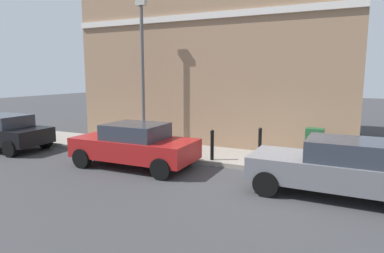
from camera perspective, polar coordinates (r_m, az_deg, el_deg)
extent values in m
plane|color=#38383A|center=(9.65, 14.70, -9.53)|extent=(80.00, 80.00, 0.00)
cube|color=gray|center=(13.75, -8.94, -3.54)|extent=(2.29, 30.00, 0.15)
cube|color=#937256|center=(16.61, 6.07, 11.34)|extent=(6.84, 11.78, 7.48)
cube|color=silver|center=(13.56, 1.09, 18.32)|extent=(0.12, 11.78, 0.24)
cube|color=slate|center=(9.03, 23.55, -7.07)|extent=(1.76, 4.25, 0.62)
cube|color=#2D333D|center=(8.90, 25.11, -3.73)|extent=(1.52, 1.90, 0.53)
cylinder|color=black|center=(8.57, 12.54, -9.56)|extent=(0.23, 0.64, 0.64)
cylinder|color=black|center=(10.05, 14.73, -6.88)|extent=(0.23, 0.64, 0.64)
cube|color=maroon|center=(11.05, -9.83, -3.62)|extent=(1.79, 4.06, 0.63)
cube|color=#2D333D|center=(10.91, -9.60, -0.84)|extent=(1.56, 1.85, 0.51)
cylinder|color=black|center=(11.40, -18.31, -5.18)|extent=(0.23, 0.64, 0.64)
cylinder|color=black|center=(12.63, -13.19, -3.63)|extent=(0.23, 0.64, 0.64)
cylinder|color=black|center=(9.68, -5.33, -7.23)|extent=(0.23, 0.64, 0.64)
cylinder|color=black|center=(11.09, -1.03, -5.11)|extent=(0.23, 0.64, 0.64)
cube|color=black|center=(15.54, -29.79, -1.13)|extent=(1.82, 4.12, 0.61)
cube|color=#2D333D|center=(15.34, -29.59, 0.78)|extent=(1.55, 1.87, 0.50)
cylinder|color=black|center=(13.95, -28.69, -3.32)|extent=(0.24, 0.65, 0.64)
cylinder|color=black|center=(14.95, -23.83, -2.24)|extent=(0.24, 0.65, 0.64)
cube|color=#1E4C28|center=(11.47, 20.17, -3.12)|extent=(0.40, 0.55, 1.15)
cube|color=#333333|center=(11.59, 20.03, -5.71)|extent=(0.46, 0.61, 0.08)
cylinder|color=black|center=(11.87, 11.54, -2.86)|extent=(0.12, 0.12, 0.95)
sphere|color=black|center=(11.78, 11.61, -0.50)|extent=(0.14, 0.14, 0.14)
cylinder|color=black|center=(11.22, 3.47, -3.37)|extent=(0.12, 0.12, 0.95)
sphere|color=black|center=(11.13, 3.49, -0.88)|extent=(0.14, 0.14, 0.14)
cylinder|color=#59595B|center=(13.67, -8.44, 8.34)|extent=(0.14, 0.14, 5.50)
cube|color=#A5A599|center=(13.95, -8.72, 20.20)|extent=(0.20, 0.44, 0.20)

